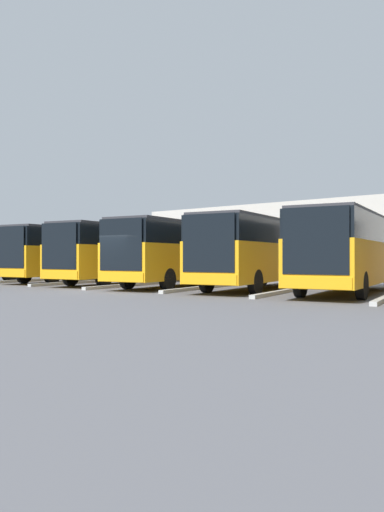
{
  "coord_description": "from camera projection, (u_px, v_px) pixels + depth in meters",
  "views": [
    {
      "loc": [
        -16.79,
        15.07,
        1.52
      ],
      "look_at": [
        -0.49,
        -5.33,
        1.6
      ],
      "focal_mm": 35.0,
      "sensor_mm": 36.0,
      "label": 1
    }
  ],
  "objects": [
    {
      "name": "ground_plane",
      "position": [
        109.0,
        292.0,
        22.25
      ],
      "size": [
        600.0,
        600.0,
        0.0
      ],
      "primitive_type": "plane",
      "color": "#5B5B60"
    },
    {
      "name": "bus_1",
      "position": [
        349.0,
        250.0,
        21.31
      ],
      "size": [
        4.25,
        10.98,
        3.34
      ],
      "rotation": [
        0.0,
        0.0,
        0.16
      ],
      "color": "orange",
      "rests_on": "ground_plane"
    },
    {
      "name": "curb_divider_1",
      "position": [
        286.0,
        291.0,
        21.44
      ],
      "size": [
        1.45,
        7.47,
        0.15
      ],
      "primitive_type": "cube",
      "rotation": [
        0.0,
        0.0,
        0.16
      ],
      "color": "#B2B2AD",
      "rests_on": "ground_plane"
    },
    {
      "name": "bus_2",
      "position": [
        259.0,
        250.0,
        23.95
      ],
      "size": [
        4.25,
        10.98,
        3.34
      ],
      "rotation": [
        0.0,
        0.0,
        0.16
      ],
      "color": "orange",
      "rests_on": "ground_plane"
    },
    {
      "name": "curb_divider_2",
      "position": [
        203.0,
        287.0,
        24.07
      ],
      "size": [
        1.45,
        7.47,
        0.15
      ],
      "primitive_type": "cube",
      "rotation": [
        0.0,
        0.0,
        0.16
      ],
      "color": "#B2B2AD",
      "rests_on": "ground_plane"
    },
    {
      "name": "bus_3",
      "position": [
        183.0,
        251.0,
        26.28
      ],
      "size": [
        4.25,
        10.98,
        3.34
      ],
      "rotation": [
        0.0,
        0.0,
        0.16
      ],
      "color": "orange",
      "rests_on": "ground_plane"
    },
    {
      "name": "curb_divider_3",
      "position": [
        132.0,
        285.0,
        26.4
      ],
      "size": [
        1.45,
        7.47,
        0.15
      ],
      "primitive_type": "cube",
      "rotation": [
        0.0,
        0.0,
        0.16
      ],
      "color": "#B2B2AD",
      "rests_on": "ground_plane"
    },
    {
      "name": "bus_4",
      "position": [
        125.0,
        252.0,
        29.01
      ],
      "size": [
        4.25,
        10.98,
        3.34
      ],
      "rotation": [
        0.0,
        0.0,
        0.16
      ],
      "color": "orange",
      "rests_on": "ground_plane"
    },
    {
      "name": "curb_divider_4",
      "position": [
        79.0,
        282.0,
        29.13
      ],
      "size": [
        1.45,
        7.47,
        0.15
      ],
      "primitive_type": "cube",
      "rotation": [
        0.0,
        0.0,
        0.16
      ],
      "color": "#B2B2AD",
      "rests_on": "ground_plane"
    },
    {
      "name": "bus_5",
      "position": [
        77.0,
        252.0,
        31.73
      ],
      "size": [
        4.25,
        10.98,
        3.34
      ],
      "rotation": [
        0.0,
        0.0,
        0.16
      ],
      "color": "orange",
      "rests_on": "ground_plane"
    },
    {
      "name": "curb_divider_5",
      "position": [
        35.0,
        280.0,
        31.85
      ],
      "size": [
        1.45,
        7.47,
        0.15
      ],
      "primitive_type": "cube",
      "rotation": [
        0.0,
        0.0,
        0.16
      ],
      "color": "#B2B2AD",
      "rests_on": "ground_plane"
    },
    {
      "name": "bus_6",
      "position": [
        37.0,
        253.0,
        34.45
      ],
      "size": [
        4.25,
        10.98,
        3.34
      ],
      "rotation": [
        0.0,
        0.0,
        0.16
      ],
      "color": "orange",
      "rests_on": "ground_plane"
    },
    {
      "name": "station_building",
      "position": [
        334.0,
        240.0,
        41.85
      ],
      "size": [
        31.65,
        13.77,
        5.88
      ],
      "color": "beige",
      "rests_on": "ground_plane"
    }
  ]
}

